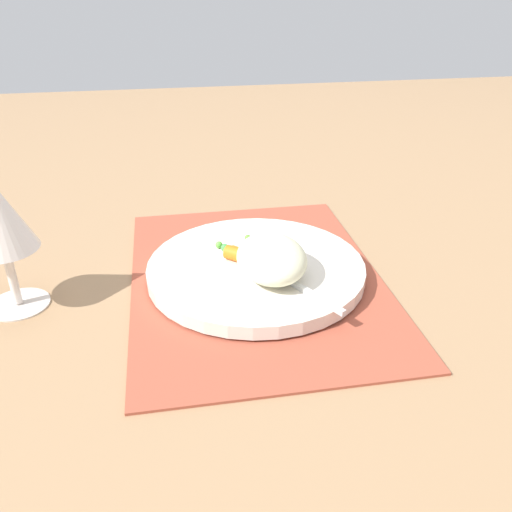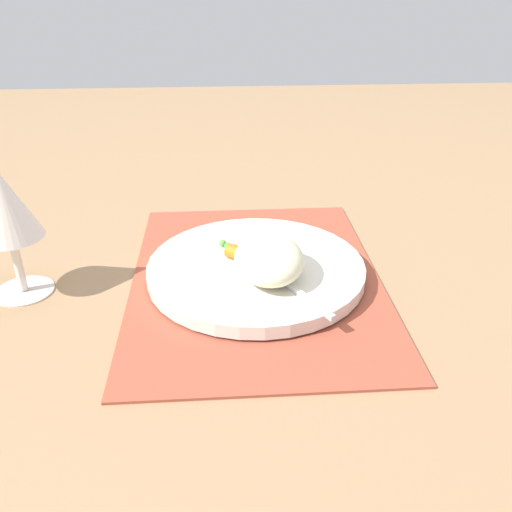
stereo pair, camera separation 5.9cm
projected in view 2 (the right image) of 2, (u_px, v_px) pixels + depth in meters
The scene contains 8 objects.
ground_plane at pixel (256, 279), 0.66m from camera, with size 2.40×2.40×0.00m, color #997551.
placemat at pixel (256, 277), 0.66m from camera, with size 0.41×0.30×0.01m, color #9E4733.
plate at pixel (256, 269), 0.65m from camera, with size 0.26×0.26×0.02m, color silver.
rice_mound at pixel (269, 259), 0.62m from camera, with size 0.11×0.08×0.04m, color beige.
carrot_portion at pixel (255, 252), 0.66m from camera, with size 0.07×0.07×0.02m.
pea_scatter at pixel (257, 248), 0.68m from camera, with size 0.08×0.09×0.01m.
fork at pixel (266, 268), 0.63m from camera, with size 0.18×0.11×0.01m.
wine_glass at pixel (4, 208), 0.58m from camera, with size 0.07×0.07×0.15m.
Camera 2 is at (-0.57, 0.04, 0.34)m, focal length 37.75 mm.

